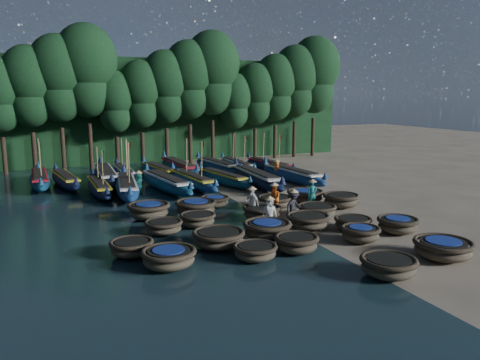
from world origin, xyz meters
name	(u,v)px	position (x,y,z in m)	size (l,w,h in m)	color
ground	(259,213)	(0.00, 0.00, 0.00)	(120.00, 120.00, 0.00)	gray
foliage_wall	(156,110)	(0.00, 23.50, 5.00)	(40.00, 3.00, 10.00)	black
coracle_3	(388,266)	(0.29, -10.29, 0.42)	(2.56, 2.56, 0.74)	brown
coracle_4	(443,248)	(3.64, -9.68, 0.45)	(2.40, 2.40, 0.78)	brown
coracle_5	(169,257)	(-6.87, -6.19, 0.44)	(2.16, 2.16, 0.76)	brown
coracle_6	(255,251)	(-3.43, -6.73, 0.37)	(2.14, 2.14, 0.65)	brown
coracle_7	(297,243)	(-1.45, -6.64, 0.43)	(2.28, 2.28, 0.75)	brown
coracle_8	(361,233)	(1.95, -6.55, 0.42)	(2.02, 2.02, 0.72)	brown
coracle_9	(398,224)	(4.47, -6.15, 0.44)	(2.00, 2.00, 0.76)	brown
coracle_10	(132,247)	(-7.93, -4.27, 0.39)	(2.15, 2.15, 0.68)	brown
coracle_11	(219,238)	(-4.24, -4.71, 0.44)	(2.78, 2.78, 0.77)	brown
coracle_12	(267,229)	(-1.75, -4.49, 0.48)	(2.63, 2.63, 0.84)	brown
coracle_13	(308,221)	(0.88, -3.80, 0.42)	(2.43, 2.43, 0.74)	brown
coracle_14	(353,223)	(2.81, -4.84, 0.37)	(2.29, 2.29, 0.64)	brown
coracle_15	(164,227)	(-5.93, -1.80, 0.39)	(1.96, 1.96, 0.68)	brown
coracle_16	(198,219)	(-4.02, -1.22, 0.39)	(2.19, 2.19, 0.69)	brown
coracle_17	(262,212)	(-0.47, -1.35, 0.44)	(2.37, 2.37, 0.77)	brown
coracle_18	(317,210)	(2.45, -2.17, 0.41)	(2.24, 2.24, 0.71)	brown
coracle_19	(341,200)	(5.05, -0.76, 0.46)	(2.52, 2.52, 0.81)	brown
coracle_20	(149,210)	(-5.94, 1.27, 0.49)	(2.72, 2.72, 0.85)	brown
coracle_21	(196,207)	(-3.43, 0.85, 0.49)	(2.74, 2.74, 0.85)	brown
coracle_22	(215,201)	(-1.78, 2.25, 0.38)	(1.86, 1.86, 0.66)	brown
coracle_23	(275,201)	(1.40, 0.70, 0.40)	(2.07, 2.07, 0.71)	brown
coracle_24	(305,195)	(3.75, 1.15, 0.46)	(2.61, 2.61, 0.79)	brown
long_boat_2	(99,187)	(-7.57, 8.75, 0.49)	(1.32, 7.25, 3.08)	#0D1732
long_boat_3	(127,186)	(-5.90, 7.88, 0.58)	(2.57, 8.52, 3.65)	navy
long_boat_4	(166,183)	(-3.17, 8.08, 0.58)	(2.45, 8.59, 1.52)	navy
long_boat_5	(192,180)	(-1.20, 8.38, 0.55)	(2.13, 8.09, 3.45)	navy
long_boat_6	(223,178)	(1.27, 8.61, 0.50)	(2.43, 7.41, 1.32)	navy
long_boat_7	(256,178)	(3.25, 7.09, 0.62)	(2.13, 9.20, 1.62)	#0D1732
long_boat_8	(292,175)	(6.43, 7.42, 0.58)	(1.97, 8.59, 1.51)	navy
long_boat_9	(40,179)	(-11.16, 13.25, 0.54)	(1.47, 8.01, 3.40)	navy
long_boat_10	(65,180)	(-9.48, 12.48, 0.51)	(2.29, 7.54, 1.34)	#0D1732
long_boat_11	(106,175)	(-6.61, 12.66, 0.60)	(1.94, 8.99, 1.58)	#0D1732
long_boat_12	(124,172)	(-5.02, 14.17, 0.49)	(1.33, 7.30, 3.10)	#0D1732
long_boat_13	(159,171)	(-2.24, 13.71, 0.51)	(2.35, 7.49, 1.33)	navy
long_boat_14	(179,167)	(-0.41, 14.35, 0.59)	(1.90, 8.84, 1.56)	navy
long_boat_15	(218,166)	(2.82, 13.79, 0.56)	(2.29, 8.29, 1.47)	navy
long_boat_16	(237,165)	(4.69, 13.91, 0.50)	(1.37, 7.49, 3.18)	navy
long_boat_17	(269,166)	(7.12, 12.56, 0.52)	(1.95, 7.62, 3.25)	#0D1732
fisherman_0	(270,211)	(-0.73, -2.76, 0.83)	(0.87, 0.73, 1.72)	silver
fisherman_1	(312,192)	(3.49, -0.04, 0.92)	(0.65, 0.52, 1.82)	#196C63
fisherman_2	(274,198)	(0.81, -0.30, 0.88)	(0.69, 0.85, 1.86)	#CF611B
fisherman_3	(294,205)	(0.92, -2.29, 0.87)	(1.20, 0.91, 1.85)	black
fisherman_4	(252,202)	(-0.85, -0.91, 0.91)	(0.71, 1.07, 1.90)	silver
fisherman_5	(139,183)	(-5.12, 7.75, 0.80)	(1.13, 1.43, 1.72)	#196C63
fisherman_6	(277,169)	(5.83, 8.78, 0.83)	(0.59, 0.80, 1.71)	#CF611B
tree_2	(29,85)	(-11.40, 20.00, 7.32)	(4.51, 4.51, 10.63)	black
tree_3	(58,77)	(-9.10, 20.00, 8.00)	(4.92, 4.92, 11.60)	black
tree_4	(86,70)	(-6.80, 20.00, 8.67)	(5.34, 5.34, 12.58)	black
tree_5	(115,101)	(-4.50, 20.00, 5.97)	(3.68, 3.68, 8.68)	black
tree_6	(141,94)	(-2.20, 20.00, 6.65)	(4.09, 4.09, 9.65)	black
tree_7	(165,86)	(0.10, 20.00, 7.32)	(4.51, 4.51, 10.63)	black
tree_8	(189,79)	(2.40, 20.00, 8.00)	(4.92, 4.92, 11.60)	black
tree_9	(212,72)	(4.70, 20.00, 8.67)	(5.34, 5.34, 12.58)	black
tree_10	(234,100)	(7.00, 20.00, 5.97)	(3.68, 3.68, 8.68)	black
tree_11	(255,94)	(9.30, 20.00, 6.65)	(4.09, 4.09, 9.65)	black
tree_12	(276,87)	(11.60, 20.00, 7.32)	(4.51, 4.51, 10.63)	black
tree_13	(295,80)	(13.90, 20.00, 8.00)	(4.92, 4.92, 11.60)	black
tree_14	(314,74)	(16.20, 20.00, 8.67)	(5.34, 5.34, 12.58)	black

